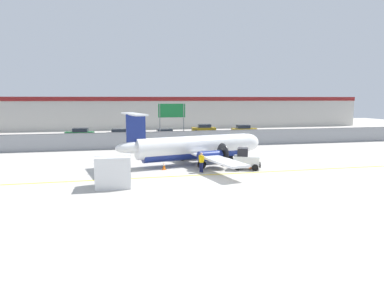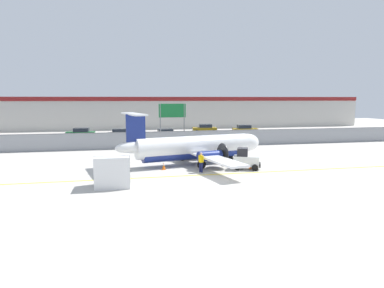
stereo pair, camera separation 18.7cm
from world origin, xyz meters
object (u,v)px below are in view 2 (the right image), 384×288
object	(u,v)px
cargo_container	(112,171)
parked_car_4	(245,130)
highway_sign	(172,114)
parked_car_1	(121,134)
parked_car_3	(205,129)
commuter_airplane	(197,147)
traffic_cone_far_left	(127,161)
traffic_cone_near_right	(164,166)
parked_car_0	(81,133)
traffic_cone_near_left	(251,165)
ground_crew_worker	(201,161)
traffic_cone_far_right	(201,163)
parked_car_2	(165,134)
baggage_tug	(246,160)

from	to	relation	value
cargo_container	parked_car_4	size ratio (longest dim) A/B	0.56
highway_sign	parked_car_1	bearing A→B (deg)	133.84
parked_car_3	parked_car_4	bearing A→B (deg)	161.52
commuter_airplane	parked_car_1	world-z (taller)	commuter_airplane
traffic_cone_far_left	parked_car_1	size ratio (longest dim) A/B	0.15
traffic_cone_near_right	parked_car_0	world-z (taller)	parked_car_0
traffic_cone_far_left	parked_car_4	size ratio (longest dim) A/B	0.15
traffic_cone_near_left	highway_sign	distance (m)	17.70
parked_car_0	parked_car_4	xyz separation A→B (m)	(26.77, 0.43, 0.00)
traffic_cone_far_left	ground_crew_worker	bearing A→B (deg)	-39.26
traffic_cone_far_right	parked_car_4	bearing A→B (deg)	61.29
commuter_airplane	ground_crew_worker	distance (m)	3.81
traffic_cone_far_right	parked_car_0	xyz separation A→B (m)	(-12.99, 24.72, 0.58)
traffic_cone_far_right	highway_sign	xyz separation A→B (m)	(-0.28, 14.97, 3.83)
traffic_cone_far_left	parked_car_2	xyz separation A→B (m)	(5.98, 17.98, 0.58)
parked_car_0	parked_car_3	bearing A→B (deg)	-166.26
parked_car_2	parked_car_3	distance (m)	11.15
commuter_airplane	traffic_cone_near_left	bearing A→B (deg)	-47.74
baggage_tug	parked_car_1	distance (m)	26.12
commuter_airplane	parked_car_3	world-z (taller)	commuter_airplane
traffic_cone_near_right	parked_car_2	xyz separation A→B (m)	(2.86, 21.14, 0.58)
traffic_cone_far_right	parked_car_3	xyz separation A→B (m)	(7.50, 28.20, 0.58)
cargo_container	parked_car_3	world-z (taller)	cargo_container
traffic_cone_far_left	parked_car_3	size ratio (longest dim) A/B	0.15
cargo_container	parked_car_2	xyz separation A→B (m)	(7.14, 26.18, -0.21)
highway_sign	parked_car_3	bearing A→B (deg)	59.55
cargo_container	traffic_cone_far_left	bearing A→B (deg)	83.09
baggage_tug	traffic_cone_near_left	size ratio (longest dim) A/B	4.02
parked_car_2	parked_car_4	distance (m)	15.11
traffic_cone_near_right	parked_car_1	world-z (taller)	parked_car_1
baggage_tug	parked_car_0	world-z (taller)	baggage_tug
traffic_cone_near_right	traffic_cone_far_right	world-z (taller)	same
parked_car_0	traffic_cone_far_left	bearing A→B (deg)	110.23
traffic_cone_far_right	parked_car_1	size ratio (longest dim) A/B	0.15
traffic_cone_near_left	highway_sign	bearing A→B (deg)	105.17
traffic_cone_far_right	highway_sign	size ratio (longest dim) A/B	0.12
traffic_cone_near_right	ground_crew_worker	bearing A→B (deg)	-31.28
parked_car_1	parked_car_3	distance (m)	15.76
traffic_cone_near_left	parked_car_4	bearing A→B (deg)	70.45
traffic_cone_near_right	traffic_cone_far_left	distance (m)	4.44
parked_car_4	highway_sign	xyz separation A→B (m)	(-14.06, -10.18, 3.24)
commuter_airplane	traffic_cone_far_left	bearing A→B (deg)	156.92
commuter_airplane	baggage_tug	size ratio (longest dim) A/B	6.20
ground_crew_worker	cargo_container	xyz separation A→B (m)	(-7.21, -3.25, 0.15)
parked_car_4	traffic_cone_near_left	bearing A→B (deg)	-101.84
cargo_container	parked_car_3	xyz separation A→B (m)	(15.25, 33.83, -0.21)
ground_crew_worker	commuter_airplane	bearing A→B (deg)	44.20
commuter_airplane	traffic_cone_far_left	distance (m)	6.76
parked_car_0	parked_car_4	bearing A→B (deg)	-174.97
cargo_container	parked_car_2	bearing A→B (deg)	75.90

